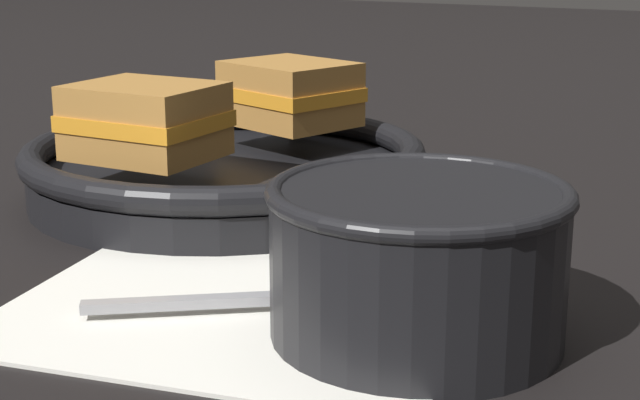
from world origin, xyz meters
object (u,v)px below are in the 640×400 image
Objects in this scene: soup_bowl at (418,252)px; sandwich_near_left at (145,121)px; skillet at (224,168)px; sandwich_near_right at (290,93)px; spoon at (289,298)px.

soup_bowl is 1.52× the size of sandwich_near_left.
sandwich_near_left is at bearing -97.26° from skillet.
sandwich_near_left and sandwich_near_right have the same top height.
soup_bowl is 0.39× the size of skillet.
skillet is at bearing -100.36° from sandwich_near_right.
spoon is at bearing -177.09° from soup_bowl.
soup_bowl is at bearing -34.63° from spoon.
sandwich_near_left is 0.14m from sandwich_near_right.
sandwich_near_left is at bearing -98.79° from sandwich_near_right.
skillet is at bearing 95.76° from spoon.
sandwich_near_left reaches higher than skillet.
spoon is (-0.07, -0.00, -0.03)m from soup_bowl.
sandwich_near_right is at bearing 83.81° from spoon.
spoon is 1.17× the size of sandwich_near_right.
sandwich_near_left is 0.85× the size of sandwich_near_right.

